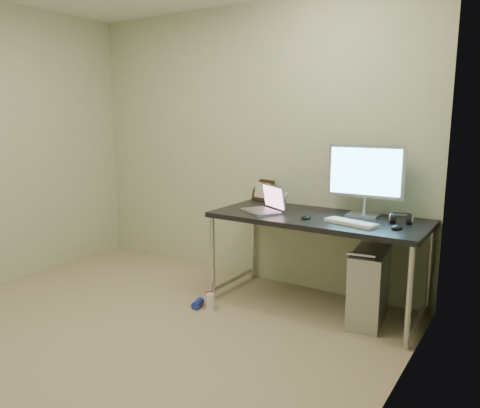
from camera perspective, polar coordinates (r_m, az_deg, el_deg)
The scene contains 18 objects.
floor at distance 3.39m, azimuth -16.13°, elevation -16.39°, with size 3.50×3.50×0.00m, color tan.
wall_back at distance 4.37m, azimuth 0.64°, elevation 7.17°, with size 3.50×0.02×2.50m, color beige.
wall_right at distance 2.04m, azimuth 16.14°, elevation 2.69°, with size 0.02×3.50×2.50m, color beige.
desk at distance 3.71m, azimuth 9.47°, elevation -2.60°, with size 1.66×0.73×0.75m.
tower_computer at distance 3.66m, azimuth 15.44°, elevation -9.59°, with size 0.30×0.55×0.58m.
cable_a at distance 3.94m, azimuth 16.34°, elevation -6.23°, with size 0.01×0.01×0.70m, color black.
cable_b at distance 3.91m, azimuth 17.51°, elevation -6.76°, with size 0.01×0.01×0.72m, color black.
can_red at distance 3.88m, azimuth -3.80°, elevation -11.47°, with size 0.06×0.06×0.11m, color red.
can_white at distance 3.80m, azimuth -3.66°, elevation -11.82°, with size 0.07×0.07×0.13m, color white.
can_blue at distance 3.86m, azimuth -5.18°, elevation -12.00°, with size 0.07×0.07×0.12m, color #1C30B5.
laptop at distance 3.80m, azimuth 3.15°, elevation -0.21°, with size 0.40×0.38×0.22m.
monitor at distance 3.73m, azimuth 15.05°, elevation 3.47°, with size 0.59×0.18×0.55m.
keyboard at distance 3.46m, azimuth 13.38°, elevation -2.23°, with size 0.38×0.13×0.02m, color silver.
mouse_right at distance 3.40m, azimuth 18.58°, elevation -2.61°, with size 0.07×0.11×0.04m, color black.
mouse_left at distance 3.59m, azimuth 8.02°, elevation -1.50°, with size 0.06×0.10×0.04m, color black.
headphones at distance 3.60m, azimuth 19.06°, elevation -1.79°, with size 0.16×0.10×0.10m.
picture_frame at distance 4.28m, azimuth 2.81°, elevation 1.70°, with size 0.25×0.03×0.20m, color black.
webcam at distance 4.07m, azimuth 5.62°, elevation 0.94°, with size 0.04×0.03×0.11m.
Camera 1 is at (2.33, -1.94, 1.52)m, focal length 35.00 mm.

